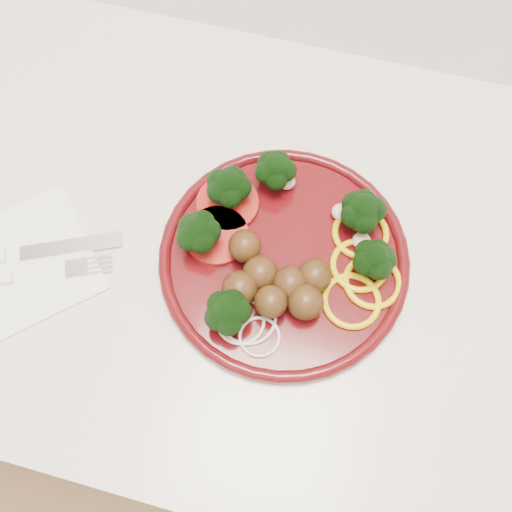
# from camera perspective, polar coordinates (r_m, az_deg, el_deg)

# --- Properties ---
(counter) EXTENTS (2.40, 0.60, 0.90)m
(counter) POSITION_cam_1_polar(r_m,az_deg,el_deg) (1.09, 1.43, -8.55)
(counter) COLOR silver
(counter) RESTS_ON ground
(plate) EXTENTS (0.28, 0.28, 0.06)m
(plate) POSITION_cam_1_polar(r_m,az_deg,el_deg) (0.64, 2.66, 0.26)
(plate) COLOR #43080B
(plate) RESTS_ON counter
(napkin) EXTENTS (0.21, 0.21, 0.00)m
(napkin) POSITION_cam_1_polar(r_m,az_deg,el_deg) (0.70, -22.22, -0.66)
(napkin) COLOR white
(napkin) RESTS_ON counter
(knife) EXTENTS (0.20, 0.11, 0.01)m
(knife) POSITION_cam_1_polar(r_m,az_deg,el_deg) (0.71, -24.22, -0.04)
(knife) COLOR silver
(knife) RESTS_ON napkin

